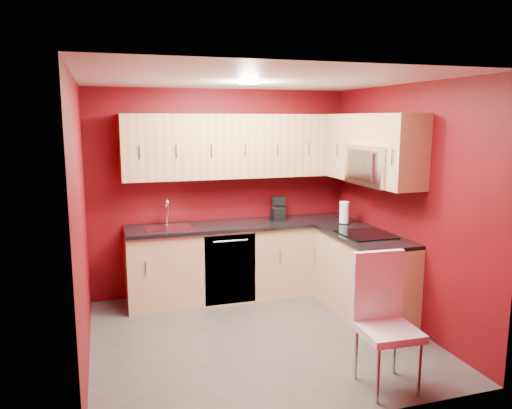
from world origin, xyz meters
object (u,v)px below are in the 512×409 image
dining_chair (388,324)px  napkin_holder (278,214)px  coffee_maker (279,208)px  paper_towel (344,213)px  sink (169,225)px  microwave (378,165)px

dining_chair → napkin_holder: bearing=94.6°
napkin_holder → dining_chair: size_ratio=0.15×
coffee_maker → paper_towel: bearing=-23.0°
sink → napkin_holder: 1.33m
microwave → napkin_holder: (-0.76, 1.00, -0.67)m
microwave → dining_chair: bearing=-116.4°
microwave → napkin_holder: 1.43m
microwave → coffee_maker: 1.45m
sink → coffee_maker: bearing=4.0°
napkin_holder → dining_chair: 2.45m
napkin_holder → sink: bearing=-179.9°
microwave → paper_towel: (-0.06, 0.61, -0.62)m
sink → napkin_holder: sink is taller
paper_towel → dining_chair: (-0.63, -2.01, -0.50)m
coffee_maker → dining_chair: 2.55m
dining_chair → coffee_maker: bearing=93.4°
napkin_holder → dining_chair: bearing=-88.4°
napkin_holder → paper_towel: paper_towel is taller
napkin_holder → microwave: bearing=-52.9°
coffee_maker → microwave: bearing=-43.3°
microwave → paper_towel: microwave is taller
microwave → dining_chair: microwave is taller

